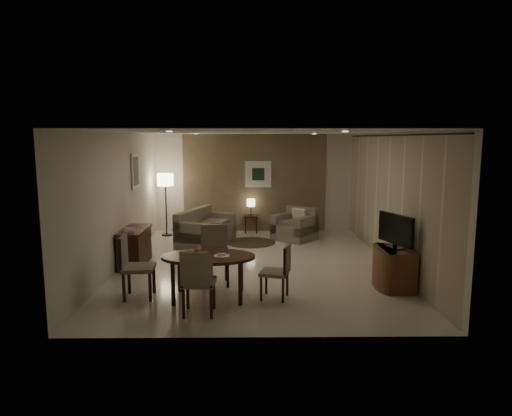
{
  "coord_description": "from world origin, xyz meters",
  "views": [
    {
      "loc": [
        -0.11,
        -9.14,
        2.58
      ],
      "look_at": [
        0.0,
        0.2,
        1.15
      ],
      "focal_mm": 32.0,
      "sensor_mm": 36.0,
      "label": 1
    }
  ],
  "objects_px": {
    "tv_cabinet": "(395,268)",
    "side_table": "(251,224)",
    "chair_near": "(199,281)",
    "chair_far": "(215,256)",
    "chair_right": "(274,272)",
    "sofa": "(206,227)",
    "dining_table": "(209,277)",
    "armchair": "(295,224)",
    "chair_left": "(139,267)",
    "floor_lamp": "(166,205)",
    "console_desk": "(135,247)"
  },
  "relations": [
    {
      "from": "console_desk",
      "to": "tv_cabinet",
      "type": "height_order",
      "value": "console_desk"
    },
    {
      "from": "tv_cabinet",
      "to": "chair_left",
      "type": "relative_size",
      "value": 0.88
    },
    {
      "from": "chair_left",
      "to": "chair_right",
      "type": "bearing_deg",
      "value": -95.09
    },
    {
      "from": "dining_table",
      "to": "side_table",
      "type": "bearing_deg",
      "value": 82.49
    },
    {
      "from": "chair_far",
      "to": "chair_near",
      "type": "bearing_deg",
      "value": -102.56
    },
    {
      "from": "console_desk",
      "to": "floor_lamp",
      "type": "relative_size",
      "value": 0.72
    },
    {
      "from": "console_desk",
      "to": "dining_table",
      "type": "distance_m",
      "value": 2.62
    },
    {
      "from": "console_desk",
      "to": "side_table",
      "type": "relative_size",
      "value": 2.49
    },
    {
      "from": "tv_cabinet",
      "to": "sofa",
      "type": "distance_m",
      "value": 4.99
    },
    {
      "from": "side_table",
      "to": "chair_far",
      "type": "bearing_deg",
      "value": -98.02
    },
    {
      "from": "chair_left",
      "to": "armchair",
      "type": "height_order",
      "value": "chair_left"
    },
    {
      "from": "chair_near",
      "to": "chair_far",
      "type": "xyz_separation_m",
      "value": [
        0.13,
        1.38,
        0.02
      ]
    },
    {
      "from": "console_desk",
      "to": "tv_cabinet",
      "type": "xyz_separation_m",
      "value": [
        4.89,
        -1.5,
        -0.03
      ]
    },
    {
      "from": "sofa",
      "to": "dining_table",
      "type": "bearing_deg",
      "value": -154.27
    },
    {
      "from": "dining_table",
      "to": "chair_far",
      "type": "height_order",
      "value": "chair_far"
    },
    {
      "from": "chair_left",
      "to": "sofa",
      "type": "height_order",
      "value": "chair_left"
    },
    {
      "from": "tv_cabinet",
      "to": "floor_lamp",
      "type": "relative_size",
      "value": 0.54
    },
    {
      "from": "console_desk",
      "to": "sofa",
      "type": "xyz_separation_m",
      "value": [
        1.28,
        1.94,
        0.04
      ]
    },
    {
      "from": "armchair",
      "to": "floor_lamp",
      "type": "height_order",
      "value": "floor_lamp"
    },
    {
      "from": "dining_table",
      "to": "chair_near",
      "type": "distance_m",
      "value": 0.69
    },
    {
      "from": "console_desk",
      "to": "chair_left",
      "type": "distance_m",
      "value": 2.04
    },
    {
      "from": "armchair",
      "to": "side_table",
      "type": "height_order",
      "value": "armchair"
    },
    {
      "from": "tv_cabinet",
      "to": "chair_far",
      "type": "xyz_separation_m",
      "value": [
        -3.14,
        0.21,
        0.17
      ]
    },
    {
      "from": "chair_near",
      "to": "sofa",
      "type": "relative_size",
      "value": 0.56
    },
    {
      "from": "sofa",
      "to": "floor_lamp",
      "type": "distance_m",
      "value": 1.54
    },
    {
      "from": "chair_right",
      "to": "chair_left",
      "type": "bearing_deg",
      "value": -76.36
    },
    {
      "from": "floor_lamp",
      "to": "sofa",
      "type": "bearing_deg",
      "value": -38.92
    },
    {
      "from": "side_table",
      "to": "tv_cabinet",
      "type": "bearing_deg",
      "value": -62.21
    },
    {
      "from": "chair_near",
      "to": "chair_left",
      "type": "xyz_separation_m",
      "value": [
        -1.05,
        0.71,
        0.02
      ]
    },
    {
      "from": "chair_right",
      "to": "side_table",
      "type": "xyz_separation_m",
      "value": [
        -0.38,
        5.27,
        -0.2
      ]
    },
    {
      "from": "dining_table",
      "to": "console_desk",
      "type": "bearing_deg",
      "value": 130.3
    },
    {
      "from": "side_table",
      "to": "chair_right",
      "type": "bearing_deg",
      "value": -85.92
    },
    {
      "from": "chair_near",
      "to": "chair_far",
      "type": "distance_m",
      "value": 1.38
    },
    {
      "from": "console_desk",
      "to": "floor_lamp",
      "type": "xyz_separation_m",
      "value": [
        0.13,
        2.88,
        0.46
      ]
    },
    {
      "from": "tv_cabinet",
      "to": "side_table",
      "type": "height_order",
      "value": "tv_cabinet"
    },
    {
      "from": "chair_right",
      "to": "side_table",
      "type": "distance_m",
      "value": 5.29
    },
    {
      "from": "tv_cabinet",
      "to": "floor_lamp",
      "type": "distance_m",
      "value": 6.49
    },
    {
      "from": "side_table",
      "to": "armchair",
      "type": "bearing_deg",
      "value": -39.78
    },
    {
      "from": "chair_right",
      "to": "side_table",
      "type": "relative_size",
      "value": 1.84
    },
    {
      "from": "chair_near",
      "to": "chair_left",
      "type": "relative_size",
      "value": 0.97
    },
    {
      "from": "chair_right",
      "to": "tv_cabinet",
      "type": "bearing_deg",
      "value": 119.1
    },
    {
      "from": "chair_near",
      "to": "floor_lamp",
      "type": "relative_size",
      "value": 0.6
    },
    {
      "from": "dining_table",
      "to": "chair_left",
      "type": "height_order",
      "value": "chair_left"
    },
    {
      "from": "sofa",
      "to": "chair_far",
      "type": "bearing_deg",
      "value": -152.08
    },
    {
      "from": "tv_cabinet",
      "to": "armchair",
      "type": "relative_size",
      "value": 0.98
    },
    {
      "from": "sofa",
      "to": "armchair",
      "type": "bearing_deg",
      "value": -60.68
    },
    {
      "from": "console_desk",
      "to": "chair_right",
      "type": "distance_m",
      "value": 3.42
    },
    {
      "from": "floor_lamp",
      "to": "console_desk",
      "type": "bearing_deg",
      "value": -92.49
    },
    {
      "from": "chair_far",
      "to": "chair_left",
      "type": "bearing_deg",
      "value": -157.84
    },
    {
      "from": "sofa",
      "to": "console_desk",
      "type": "bearing_deg",
      "value": 166.36
    }
  ]
}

